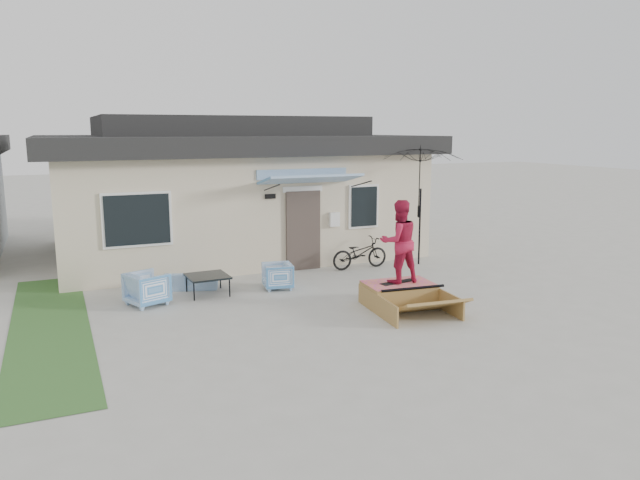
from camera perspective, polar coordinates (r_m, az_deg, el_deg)
name	(u,v)px	position (r m, az deg, el deg)	size (l,w,h in m)	color
ground	(344,323)	(11.74, 2.26, -7.83)	(90.00, 90.00, 0.00)	#A9A79D
grass_strip	(50,327)	(12.54, -24.25, -7.55)	(1.40, 8.00, 0.01)	#316029
house	(229,187)	(18.73, -8.62, 5.00)	(10.80, 8.49, 4.10)	beige
loveseat	(188,277)	(14.42, -12.45, -3.48)	(1.38, 0.40, 0.54)	#3276B7
armchair_left	(147,287)	(13.28, -16.08, -4.31)	(0.76, 0.71, 0.78)	#3276B7
armchair_right	(277,275)	(14.09, -4.07, -3.30)	(0.66, 0.61, 0.67)	#3276B7
coffee_table	(208,285)	(13.85, -10.61, -4.19)	(0.89, 0.89, 0.44)	black
bicycle	(360,250)	(16.08, 3.79, -0.93)	(0.56, 1.60, 1.02)	black
patio_umbrella	(420,201)	(16.62, 9.51, 3.63)	(2.55, 2.43, 2.20)	black
skate_ramp	(399,294)	(12.91, 7.48, -5.11)	(1.42, 1.90, 0.47)	olive
skateboard	(398,282)	(12.88, 7.41, -3.93)	(0.84, 0.21, 0.05)	black
skater	(399,240)	(12.69, 7.51, 0.01)	(0.86, 0.66, 1.75)	#AE193B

